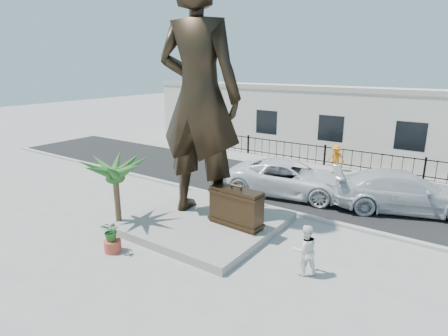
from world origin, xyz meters
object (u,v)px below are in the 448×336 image
(statue, at_px, (199,97))
(suitcase, at_px, (236,207))
(car_white, at_px, (289,178))
(tourist, at_px, (305,250))

(statue, distance_m, suitcase, 4.31)
(suitcase, bearing_deg, car_white, 96.19)
(suitcase, bearing_deg, statue, 173.63)
(tourist, relative_size, car_white, 0.27)
(suitcase, distance_m, tourist, 3.43)
(statue, xyz_separation_m, tourist, (5.10, -1.52, -4.08))
(suitcase, xyz_separation_m, car_white, (-0.24, 4.99, -0.19))
(tourist, distance_m, car_white, 7.09)
(suitcase, relative_size, tourist, 1.28)
(statue, relative_size, suitcase, 4.55)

